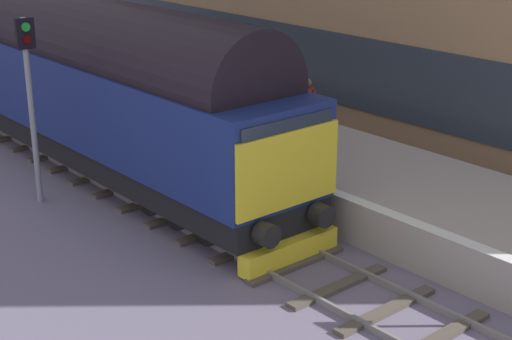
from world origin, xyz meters
TOP-DOWN VIEW (x-y plane):
  - ground_plane at (0.00, 0.00)m, footprint 140.00×140.00m
  - track_main at (0.00, -0.00)m, footprint 2.50×60.00m
  - station_platform at (3.60, 0.00)m, footprint 4.00×44.00m
  - diesel_locomotive at (0.00, 8.00)m, footprint 2.74×19.48m
  - signal_post_mid at (-2.33, 4.88)m, footprint 0.44×0.22m
  - waiting_passenger at (3.89, 1.98)m, footprint 0.41×0.50m

SIDE VIEW (x-z plane):
  - ground_plane at x=0.00m, z-range 0.00..0.00m
  - track_main at x=0.00m, z-range -0.02..0.13m
  - station_platform at x=3.60m, z-range 0.00..1.01m
  - waiting_passenger at x=3.89m, z-range 1.17..2.81m
  - diesel_locomotive at x=0.00m, z-range 0.15..4.83m
  - signal_post_mid at x=-2.33m, z-range 0.55..5.03m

